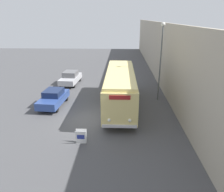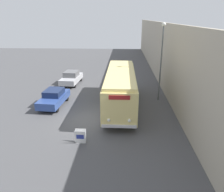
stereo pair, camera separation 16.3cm
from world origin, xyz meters
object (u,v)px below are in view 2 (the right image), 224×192
object	(u,v)px
sign_board	(80,137)
streetlamp	(162,52)
vintage_bus	(120,87)
parked_car_near	(54,98)
parked_car_mid	(71,78)

from	to	relation	value
sign_board	streetlamp	distance (m)	10.73
streetlamp	vintage_bus	bearing A→B (deg)	-155.24
sign_board	streetlamp	xyz separation A→B (m)	(6.00, 7.91, 4.08)
sign_board	vintage_bus	bearing A→B (deg)	69.10
vintage_bus	parked_car_near	world-z (taller)	vintage_bus
sign_board	parked_car_mid	size ratio (longest dim) A/B	0.22
vintage_bus	parked_car_mid	size ratio (longest dim) A/B	2.44
vintage_bus	parked_car_near	distance (m)	5.99
vintage_bus	parked_car_near	size ratio (longest dim) A/B	2.45
streetlamp	parked_car_near	xyz separation A→B (m)	(-9.50, -1.88, -3.78)
parked_car_near	vintage_bus	bearing A→B (deg)	6.01
sign_board	streetlamp	bearing A→B (deg)	52.84
sign_board	parked_car_near	size ratio (longest dim) A/B	0.22
parked_car_near	parked_car_mid	xyz separation A→B (m)	(0.02, 6.76, 0.01)
streetlamp	parked_car_mid	world-z (taller)	streetlamp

